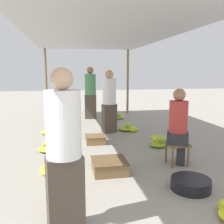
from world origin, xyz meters
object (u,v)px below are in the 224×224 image
stool (177,147)px  banana_pile_right_0 (158,142)px  banana_pile_left_0 (49,131)px  crate_mid (95,139)px  banana_pile_right_1 (129,128)px  banana_pile_right_2 (117,117)px  shopper_walking_far (109,101)px  banana_pile_left_3 (62,126)px  banana_pile_left_2 (55,166)px  vendor_seated (179,126)px  crate_near (109,166)px  basin_black (191,184)px  banana_pile_left_1 (54,147)px  shopper_walking_mid (90,92)px  vendor_foreground (64,148)px

stool → banana_pile_right_0: size_ratio=0.96×
banana_pile_left_0 → crate_mid: 1.43m
banana_pile_right_1 → banana_pile_right_0: bearing=-80.5°
banana_pile_right_2 → shopper_walking_far: shopper_walking_far is taller
banana_pile_left_3 → banana_pile_left_2: bearing=-91.5°
stool → banana_pile_left_3: 3.64m
vendor_seated → banana_pile_left_0: size_ratio=2.41×
vendor_seated → banana_pile_left_2: 2.08m
banana_pile_left_0 → banana_pile_right_1: bearing=0.6°
banana_pile_left_2 → banana_pile_left_3: (0.08, 3.05, -0.01)m
crate_mid → banana_pile_right_2: bearing=69.1°
crate_near → basin_black: bearing=-38.6°
vendor_seated → banana_pile_left_2: vendor_seated is taller
shopper_walking_far → banana_pile_left_3: bearing=150.7°
banana_pile_left_1 → banana_pile_right_1: bearing=36.2°
vendor_seated → banana_pile_right_0: bearing=87.0°
basin_black → shopper_walking_far: (-0.51, 3.30, 0.75)m
stool → shopper_walking_mid: 4.60m
crate_near → shopper_walking_mid: size_ratio=0.31×
vendor_foreground → basin_black: (1.62, 0.52, -0.74)m
banana_pile_left_2 → shopper_walking_mid: shopper_walking_mid is taller
banana_pile_left_2 → shopper_walking_far: (1.27, 2.39, 0.73)m
basin_black → banana_pile_left_0: size_ratio=0.99×
banana_pile_right_0 → shopper_walking_mid: shopper_walking_mid is taller
vendor_foreground → basin_black: bearing=17.9°
banana_pile_right_2 → banana_pile_left_1: bearing=-121.8°
vendor_foreground → shopper_walking_far: size_ratio=1.00×
banana_pile_right_1 → crate_mid: 1.43m
banana_pile_left_1 → stool: bearing=-29.1°
banana_pile_left_3 → banana_pile_right_1: banana_pile_left_3 is taller
banana_pile_left_0 → crate_mid: bearing=-43.9°
banana_pile_left_0 → banana_pile_right_1: banana_pile_left_0 is taller
banana_pile_left_1 → crate_mid: (0.87, 0.36, 0.01)m
banana_pile_left_2 → shopper_walking_far: size_ratio=0.33×
vendor_seated → shopper_walking_mid: size_ratio=0.75×
basin_black → vendor_foreground: bearing=-162.1°
banana_pile_left_0 → crate_near: (1.06, -2.62, 0.01)m
banana_pile_right_2 → shopper_walking_mid: 1.19m
shopper_walking_mid → shopper_walking_far: bearing=-82.4°
banana_pile_left_1 → shopper_walking_mid: shopper_walking_mid is taller
banana_pile_left_1 → banana_pile_left_2: (0.07, -1.12, 0.02)m
banana_pile_right_1 → vendor_seated: bearing=-85.4°
stool → crate_near: 1.19m
crate_near → banana_pile_right_1: bearing=69.6°
banana_pile_left_1 → crate_near: (0.89, -1.27, 0.02)m
stool → banana_pile_left_3: stool is taller
banana_pile_right_1 → banana_pile_left_0: bearing=-179.4°
banana_pile_right_0 → shopper_walking_mid: (-1.06, 3.44, 0.78)m
banana_pile_left_0 → banana_pile_right_2: bearing=39.9°
basin_black → vendor_seated: bearing=75.7°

